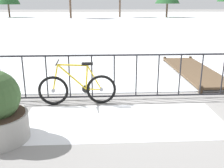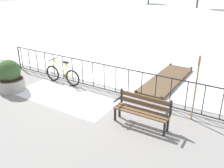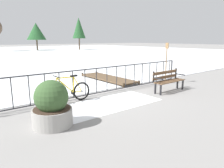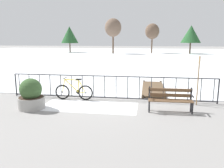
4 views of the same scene
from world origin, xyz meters
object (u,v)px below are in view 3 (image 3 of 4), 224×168
bicycle_near_railing (68,92)px  park_bench (168,79)px  planter_with_shrub (52,106)px  oar_upright (166,61)px

bicycle_near_railing → park_bench: size_ratio=1.06×
planter_with_shrub → bicycle_near_railing: bearing=51.4°
bicycle_near_railing → oar_upright: size_ratio=0.86×
park_bench → oar_upright: oar_upright is taller
bicycle_near_railing → planter_with_shrub: 1.95m
park_bench → planter_with_shrub: planter_with_shrub is taller
bicycle_near_railing → park_bench: bicycle_near_railing is taller
bicycle_near_railing → planter_with_shrub: bearing=-128.6°
bicycle_near_railing → oar_upright: (5.19, -0.06, 0.77)m
oar_upright → bicycle_near_railing: bearing=179.3°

